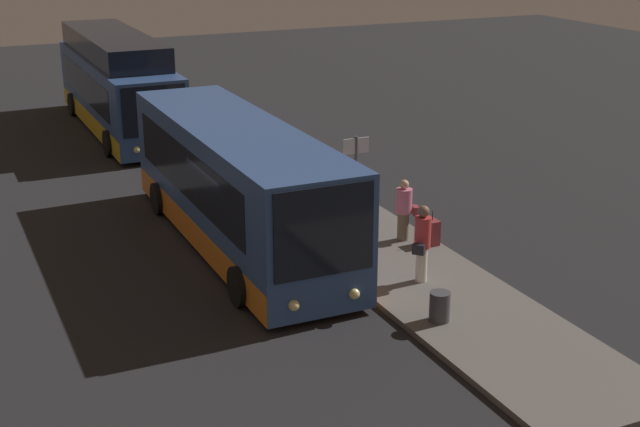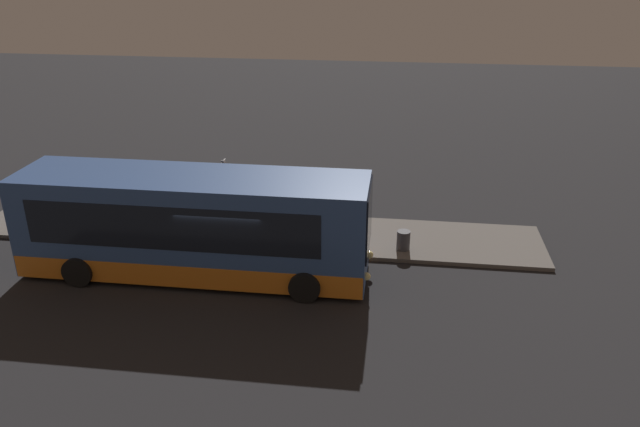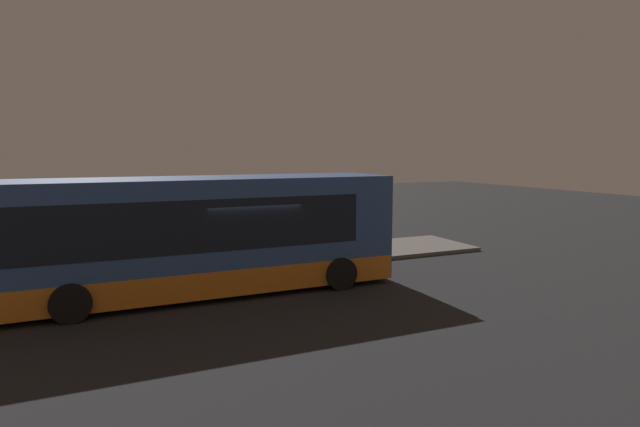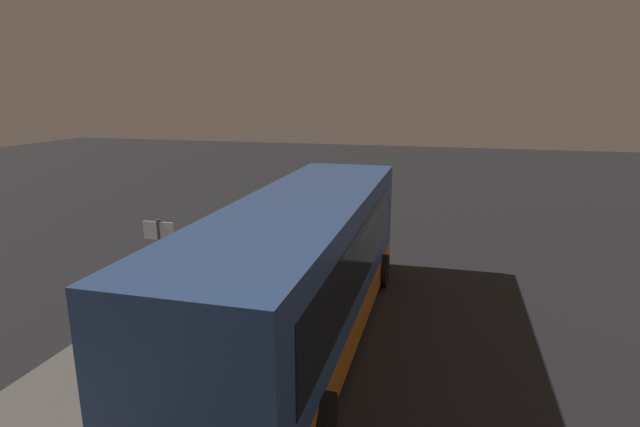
# 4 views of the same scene
# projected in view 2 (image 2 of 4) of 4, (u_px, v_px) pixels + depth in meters

# --- Properties ---
(ground) EXTENTS (80.00, 80.00, 0.00)m
(ground) POSITION_uv_depth(u_px,v_px,m) (232.00, 276.00, 19.34)
(ground) COLOR #232326
(platform) EXTENTS (20.00, 3.22, 0.14)m
(platform) POSITION_uv_depth(u_px,v_px,m) (255.00, 231.00, 22.23)
(platform) COLOR #605B56
(platform) RESTS_ON ground
(bus_lead) EXTENTS (10.74, 2.85, 3.20)m
(bus_lead) POSITION_uv_depth(u_px,v_px,m) (193.00, 226.00, 18.99)
(bus_lead) COLOR #33518C
(bus_lead) RESTS_ON ground
(passenger_boarding) EXTENTS (0.62, 0.63, 1.86)m
(passenger_boarding) POSITION_uv_depth(u_px,v_px,m) (346.00, 210.00, 21.29)
(passenger_boarding) COLOR silver
(passenger_boarding) RESTS_ON platform
(passenger_waiting) EXTENTS (0.55, 0.68, 1.64)m
(passenger_waiting) POSITION_uv_depth(u_px,v_px,m) (278.00, 199.00, 22.55)
(passenger_waiting) COLOR #6B604C
(passenger_waiting) RESTS_ON platform
(suitcase) EXTENTS (0.44, 0.26, 0.90)m
(suitcase) POSITION_uv_depth(u_px,v_px,m) (297.00, 208.00, 23.16)
(suitcase) COLOR maroon
(suitcase) RESTS_ON platform
(sign_post) EXTENTS (0.10, 0.76, 2.41)m
(sign_post) POSITION_uv_depth(u_px,v_px,m) (224.00, 184.00, 22.08)
(sign_post) COLOR #4C4C51
(sign_post) RESTS_ON platform
(trash_bin) EXTENTS (0.44, 0.44, 0.65)m
(trash_bin) POSITION_uv_depth(u_px,v_px,m) (403.00, 240.00, 20.66)
(trash_bin) COLOR #3F3F44
(trash_bin) RESTS_ON platform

